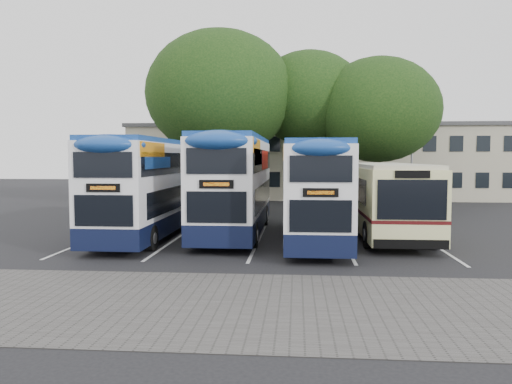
{
  "coord_description": "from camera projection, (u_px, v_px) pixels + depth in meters",
  "views": [
    {
      "loc": [
        -2.16,
        -16.44,
        3.46
      ],
      "look_at": [
        -3.92,
        5.0,
        1.96
      ],
      "focal_mm": 35.0,
      "sensor_mm": 36.0,
      "label": 1
    }
  ],
  "objects": [
    {
      "name": "ground",
      "position": [
        362.0,
        263.0,
        16.41
      ],
      "size": [
        120.0,
        120.0,
        0.0
      ],
      "primitive_type": "plane",
      "color": "black",
      "rests_on": "ground"
    },
    {
      "name": "paving_strip",
      "position": [
        303.0,
        306.0,
        11.6
      ],
      "size": [
        40.0,
        6.0,
        0.01
      ],
      "primitive_type": "cube",
      "color": "#595654",
      "rests_on": "ground"
    },
    {
      "name": "bay_lines",
      "position": [
        260.0,
        237.0,
        21.68
      ],
      "size": [
        14.12,
        11.0,
        0.01
      ],
      "color": "silver",
      "rests_on": "ground"
    },
    {
      "name": "depot_building",
      "position": [
        322.0,
        161.0,
        43.02
      ],
      "size": [
        32.4,
        8.4,
        6.2
      ],
      "color": "#C1B89B",
      "rests_on": "ground"
    },
    {
      "name": "lamp_post",
      "position": [
        412.0,
        134.0,
        35.41
      ],
      "size": [
        0.25,
        1.05,
        9.06
      ],
      "color": "gray",
      "rests_on": "ground"
    },
    {
      "name": "tree_left",
      "position": [
        220.0,
        94.0,
        33.3
      ],
      "size": [
        9.88,
        9.88,
        11.91
      ],
      "color": "black",
      "rests_on": "ground"
    },
    {
      "name": "tree_mid",
      "position": [
        309.0,
        99.0,
        34.58
      ],
      "size": [
        7.7,
        7.7,
        10.81
      ],
      "color": "black",
      "rests_on": "ground"
    },
    {
      "name": "tree_right",
      "position": [
        378.0,
        110.0,
        32.92
      ],
      "size": [
        8.15,
        8.15,
        10.05
      ],
      "color": "black",
      "rests_on": "ground"
    },
    {
      "name": "bus_dd_left",
      "position": [
        149.0,
        183.0,
        21.68
      ],
      "size": [
        2.45,
        10.13,
        4.22
      ],
      "color": "black",
      "rests_on": "ground"
    },
    {
      "name": "bus_dd_mid",
      "position": [
        235.0,
        181.0,
        22.4
      ],
      "size": [
        2.55,
        10.51,
        4.38
      ],
      "color": "black",
      "rests_on": "ground"
    },
    {
      "name": "bus_dd_right",
      "position": [
        315.0,
        187.0,
        20.45
      ],
      "size": [
        2.37,
        9.79,
        4.08
      ],
      "color": "black",
      "rests_on": "ground"
    },
    {
      "name": "bus_single",
      "position": [
        384.0,
        194.0,
        22.4
      ],
      "size": [
        2.71,
        10.66,
        3.18
      ],
      "color": "#FDFBA9",
      "rests_on": "ground"
    }
  ]
}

